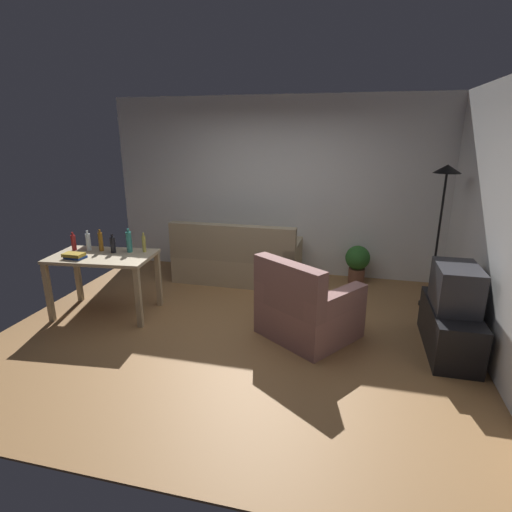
{
  "coord_description": "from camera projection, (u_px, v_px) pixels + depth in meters",
  "views": [
    {
      "loc": [
        1.2,
        -4.0,
        2.19
      ],
      "look_at": [
        0.1,
        0.5,
        0.75
      ],
      "focal_mm": 28.29,
      "sensor_mm": 36.0,
      "label": 1
    }
  ],
  "objects": [
    {
      "name": "wall_right",
      "position": [
        511.0,
        228.0,
        3.64
      ],
      "size": [
        0.1,
        4.4,
        2.7
      ],
      "primitive_type": "cube",
      "color": "silver",
      "rests_on": "ground_plane"
    },
    {
      "name": "armchair",
      "position": [
        306.0,
        309.0,
        4.41
      ],
      "size": [
        1.22,
        1.21,
        0.92
      ],
      "rotation": [
        0.0,
        0.0,
        2.53
      ],
      "color": "#996B66",
      "rests_on": "ground_plane"
    },
    {
      "name": "bottle_dark",
      "position": [
        113.0,
        244.0,
        4.92
      ],
      "size": [
        0.06,
        0.06,
        0.23
      ],
      "color": "black",
      "rests_on": "desk"
    },
    {
      "name": "potted_plant",
      "position": [
        357.0,
        262.0,
        6.0
      ],
      "size": [
        0.36,
        0.36,
        0.57
      ],
      "color": "brown",
      "rests_on": "ground_plane"
    },
    {
      "name": "bottle_clear",
      "position": [
        88.0,
        242.0,
        5.01
      ],
      "size": [
        0.06,
        0.06,
        0.25
      ],
      "color": "silver",
      "rests_on": "desk"
    },
    {
      "name": "bottle_tall",
      "position": [
        129.0,
        242.0,
        4.93
      ],
      "size": [
        0.07,
        0.07,
        0.29
      ],
      "color": "teal",
      "rests_on": "desk"
    },
    {
      "name": "bottle_squat",
      "position": [
        144.0,
        244.0,
        4.95
      ],
      "size": [
        0.04,
        0.04,
        0.24
      ],
      "color": "#BCB24C",
      "rests_on": "desk"
    },
    {
      "name": "bottle_red",
      "position": [
        74.0,
        242.0,
        5.03
      ],
      "size": [
        0.06,
        0.06,
        0.23
      ],
      "color": "#AD2323",
      "rests_on": "desk"
    },
    {
      "name": "couch",
      "position": [
        237.0,
        261.0,
        6.11
      ],
      "size": [
        1.85,
        0.84,
        0.92
      ],
      "rotation": [
        0.0,
        0.0,
        3.14
      ],
      "color": "tan",
      "rests_on": "ground_plane"
    },
    {
      "name": "tv",
      "position": [
        456.0,
        287.0,
        4.02
      ],
      "size": [
        0.41,
        0.6,
        0.44
      ],
      "rotation": [
        0.0,
        0.0,
        1.57
      ],
      "color": "#2D2D33",
      "rests_on": "tv_stand"
    },
    {
      "name": "ground_plane",
      "position": [
        237.0,
        331.0,
        4.63
      ],
      "size": [
        5.2,
        4.4,
        0.02
      ],
      "primitive_type": "cube",
      "color": "#9E7042"
    },
    {
      "name": "torchiere_lamp",
      "position": [
        443.0,
        198.0,
        4.87
      ],
      "size": [
        0.32,
        0.32,
        1.81
      ],
      "color": "black",
      "rests_on": "ground_plane"
    },
    {
      "name": "desk",
      "position": [
        103.0,
        263.0,
        4.89
      ],
      "size": [
        1.26,
        0.81,
        0.76
      ],
      "rotation": [
        0.0,
        0.0,
        0.1
      ],
      "color": "#C6B28E",
      "rests_on": "ground_plane"
    },
    {
      "name": "bottle_amber",
      "position": [
        101.0,
        242.0,
        4.99
      ],
      "size": [
        0.05,
        0.05,
        0.27
      ],
      "color": "#9E6019",
      "rests_on": "desk"
    },
    {
      "name": "book_stack",
      "position": [
        74.0,
        256.0,
        4.72
      ],
      "size": [
        0.25,
        0.18,
        0.06
      ],
      "color": "navy",
      "rests_on": "desk"
    },
    {
      "name": "wall_rear",
      "position": [
        276.0,
        187.0,
        6.27
      ],
      "size": [
        5.2,
        0.1,
        2.7
      ],
      "primitive_type": "cube",
      "color": "white",
      "rests_on": "ground_plane"
    },
    {
      "name": "tv_stand",
      "position": [
        449.0,
        328.0,
        4.16
      ],
      "size": [
        0.44,
        1.1,
        0.48
      ],
      "rotation": [
        0.0,
        0.0,
        1.57
      ],
      "color": "black",
      "rests_on": "ground_plane"
    }
  ]
}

